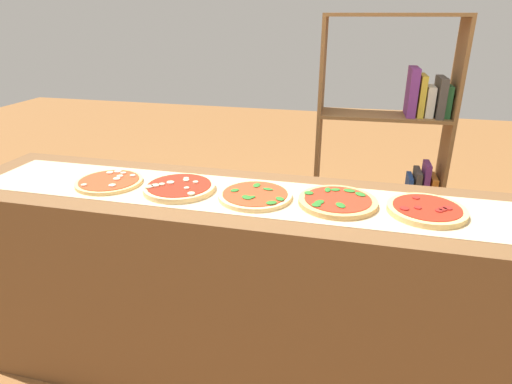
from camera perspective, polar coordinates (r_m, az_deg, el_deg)
ground_plane at (r=2.23m, az=0.00°, el=-22.79°), size 12.00×12.00×0.00m
counter at (r=1.94m, az=0.00°, el=-13.20°), size 2.55×0.56×0.92m
parchment_paper at (r=1.71m, az=0.00°, el=-0.59°), size 2.33×0.36×0.00m
pizza_mushroom_0 at (r=1.93m, az=-18.70°, el=1.30°), size 0.28×0.28×0.02m
pizza_mushroom_1 at (r=1.79m, az=-10.05°, el=0.58°), size 0.29×0.29×0.03m
pizza_spinach_2 at (r=1.69m, az=-0.12°, el=-0.45°), size 0.29×0.29×0.02m
pizza_spinach_3 at (r=1.67m, az=10.67°, el=-1.17°), size 0.30×0.30×0.03m
pizza_pepperoni_4 at (r=1.68m, az=21.52°, el=-2.25°), size 0.28×0.28×0.03m
bookshelf at (r=2.64m, az=17.50°, el=3.50°), size 0.73×0.27×1.59m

